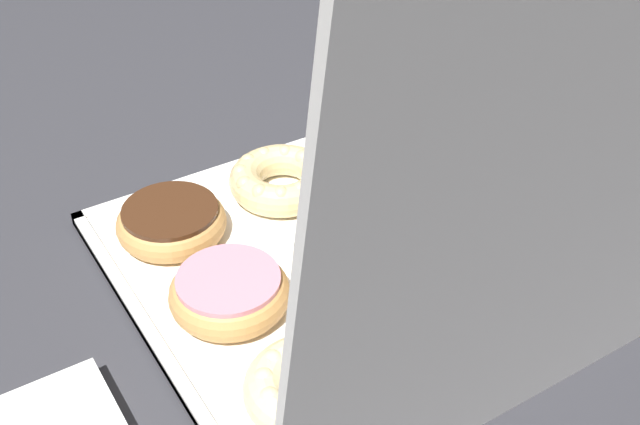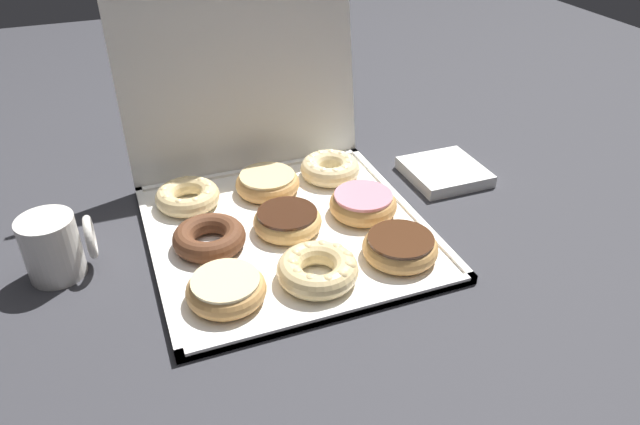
{
  "view_description": "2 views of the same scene",
  "coord_description": "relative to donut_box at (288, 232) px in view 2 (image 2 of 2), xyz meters",
  "views": [
    {
      "loc": [
        0.36,
        0.52,
        0.55
      ],
      "look_at": [
        0.02,
        -0.03,
        0.06
      ],
      "focal_mm": 45.12,
      "sensor_mm": 36.0,
      "label": 1
    },
    {
      "loc": [
        -0.24,
        -0.77,
        0.57
      ],
      "look_at": [
        0.05,
        -0.02,
        0.05
      ],
      "focal_mm": 33.26,
      "sensor_mm": 36.0,
      "label": 2
    }
  ],
  "objects": [
    {
      "name": "glazed_ring_donut_0",
      "position": [
        -0.13,
        -0.13,
        0.02
      ],
      "size": [
        0.11,
        0.11,
        0.04
      ],
      "color": "tan",
      "rests_on": "donut_box"
    },
    {
      "name": "coffee_mug",
      "position": [
        -0.35,
        0.03,
        0.05
      ],
      "size": [
        0.1,
        0.08,
        0.1
      ],
      "color": "white",
      "rests_on": "ground"
    },
    {
      "name": "chocolate_frosted_donut_2",
      "position": [
        0.14,
        -0.13,
        0.02
      ],
      "size": [
        0.12,
        0.12,
        0.04
      ],
      "color": "tan",
      "rests_on": "donut_box"
    },
    {
      "name": "ground_plane",
      "position": [
        0.0,
        0.0,
        -0.01
      ],
      "size": [
        3.0,
        3.0,
        0.0
      ],
      "primitive_type": "plane",
      "color": "#333338"
    },
    {
      "name": "cruller_donut_6",
      "position": [
        -0.14,
        0.14,
        0.02
      ],
      "size": [
        0.11,
        0.11,
        0.04
      ],
      "color": "#EACC8C",
      "rests_on": "donut_box"
    },
    {
      "name": "chocolate_frosted_donut_4",
      "position": [
        0.0,
        -0.0,
        0.02
      ],
      "size": [
        0.11,
        0.11,
        0.04
      ],
      "color": "tan",
      "rests_on": "donut_box"
    },
    {
      "name": "glazed_ring_donut_7",
      "position": [
        0.01,
        0.13,
        0.02
      ],
      "size": [
        0.12,
        0.12,
        0.04
      ],
      "color": "tan",
      "rests_on": "donut_box"
    },
    {
      "name": "cruller_donut_1",
      "position": [
        0.0,
        -0.14,
        0.02
      ],
      "size": [
        0.12,
        0.12,
        0.04
      ],
      "color": "#EACC8C",
      "rests_on": "donut_box"
    },
    {
      "name": "pink_frosted_donut_5",
      "position": [
        0.14,
        0.0,
        0.03
      ],
      "size": [
        0.12,
        0.12,
        0.04
      ],
      "color": "tan",
      "rests_on": "donut_box"
    },
    {
      "name": "chocolate_cake_ring_donut_3",
      "position": [
        -0.13,
        -0.0,
        0.02
      ],
      "size": [
        0.12,
        0.12,
        0.03
      ],
      "color": "#59331E",
      "rests_on": "donut_box"
    },
    {
      "name": "box_lid_open",
      "position": [
        0.0,
        0.27,
        0.22
      ],
      "size": [
        0.44,
        0.09,
        0.46
      ],
      "primitive_type": "cube",
      "rotation": [
        1.39,
        0.0,
        0.0
      ],
      "color": "white",
      "rests_on": "ground"
    },
    {
      "name": "napkin_stack",
      "position": [
        0.34,
        0.08,
        0.01
      ],
      "size": [
        0.14,
        0.14,
        0.02
      ],
      "primitive_type": "cube",
      "rotation": [
        0.0,
        0.0,
        0.0
      ],
      "color": "white",
      "rests_on": "ground"
    },
    {
      "name": "donut_box",
      "position": [
        0.0,
        0.0,
        0.0
      ],
      "size": [
        0.44,
        0.44,
        0.01
      ],
      "color": "white",
      "rests_on": "ground"
    },
    {
      "name": "cruller_donut_8",
      "position": [
        0.13,
        0.14,
        0.02
      ],
      "size": [
        0.11,
        0.11,
        0.04
      ],
      "color": "beige",
      "rests_on": "donut_box"
    }
  ]
}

